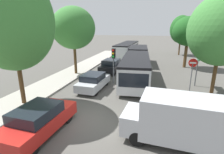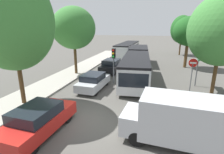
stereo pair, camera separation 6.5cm
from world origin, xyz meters
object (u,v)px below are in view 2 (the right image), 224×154
articulated_bus (137,61)px  tree_right_far (182,30)px  no_entry_sign (192,70)px  queued_car_black (112,66)px  queued_car_silver (94,81)px  tree_right_near (221,32)px  tree_right_mid (189,31)px  city_bus_rear (128,48)px  white_van (181,120)px  queued_car_red (38,120)px  tree_left_near (12,24)px  tree_left_mid (74,29)px  direction_sign_post (198,59)px  traffic_light (114,58)px

articulated_bus → tree_right_far: (6.43, 15.60, 3.21)m
no_entry_sign → queued_car_black: bearing=-120.0°
queued_car_silver → tree_right_far: size_ratio=0.57×
tree_right_near → tree_right_mid: tree_right_near is taller
city_bus_rear → white_van: 25.60m
queued_car_red → tree_left_near: bearing=53.1°
articulated_bus → tree_left_mid: 8.01m
city_bus_rear → queued_car_black: 12.43m
tree_right_near → white_van: bearing=-113.8°
city_bus_rear → tree_right_far: (9.63, 3.69, 3.27)m
white_van → no_entry_sign: no_entry_sign is taller
tree_left_near → direction_sign_post: bearing=30.1°
queued_car_black → no_entry_sign: 9.50m
queued_car_black → traffic_light: (1.36, -4.40, 1.72)m
no_entry_sign → tree_right_far: tree_right_far is taller
queued_car_silver → no_entry_sign: no_entry_sign is taller
city_bus_rear → traffic_light: (1.53, -16.81, 1.11)m
tree_left_near → traffic_light: bearing=49.7°
queued_car_silver → tree_right_near: 10.72m
queued_car_silver → tree_right_near: tree_right_near is taller
direction_sign_post → tree_right_mid: (0.11, 7.98, 2.15)m
tree_right_near → queued_car_black: bearing=153.3°
queued_car_silver → tree_right_far: 24.64m
articulated_bus → queued_car_red: (-3.39, -13.80, -0.66)m
tree_right_near → tree_right_far: size_ratio=1.06×
direction_sign_post → tree_left_mid: (-12.48, 0.96, 2.49)m
tree_left_near → tree_right_near: 14.63m
traffic_light → tree_right_near: tree_right_near is taller
queued_car_red → no_entry_sign: no_entry_sign is taller
tree_right_mid → city_bus_rear: bearing=140.5°
tree_right_near → tree_right_mid: 9.81m
traffic_light → tree_right_near: size_ratio=0.44×
tree_right_far → tree_right_mid: bearing=-92.4°
city_bus_rear → tree_left_near: bearing=173.6°
queued_car_red → tree_left_mid: size_ratio=0.60×
articulated_bus → white_van: articulated_bus is taller
city_bus_rear → no_entry_sign: 19.06m
tree_right_near → city_bus_rear: bearing=119.9°
traffic_light → queued_car_black: bearing=-161.5°
white_van → tree_left_mid: tree_left_mid is taller
tree_left_mid → tree_right_mid: (12.59, 7.02, -0.34)m
articulated_bus → white_van: 13.27m
articulated_bus → tree_right_far: size_ratio=2.31×
city_bus_rear → queued_car_silver: city_bus_rear is taller
tree_left_near → tree_right_far: (13.22, 26.54, -0.85)m
queued_car_silver → tree_left_near: tree_left_near is taller
city_bus_rear → queued_car_red: (-0.20, -25.71, -0.61)m
queued_car_red → tree_right_near: (10.14, 8.38, 4.16)m
tree_left_near → tree_right_near: tree_left_near is taller
no_entry_sign → white_van: bearing=-12.3°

